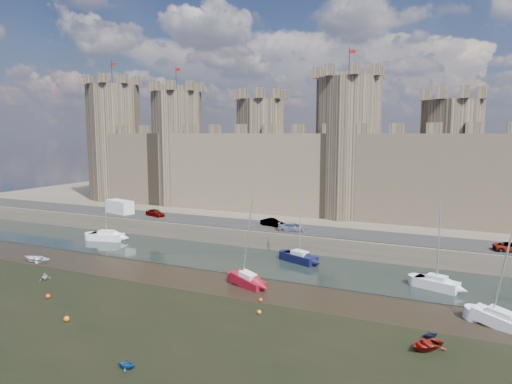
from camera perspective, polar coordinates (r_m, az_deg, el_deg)
ground at (r=38.44m, az=-10.15°, el=-18.30°), size 160.00×160.00×0.00m
seaweed_patch at (r=34.26m, az=-16.30°, el=-21.89°), size 70.00×34.00×0.01m
water_channel at (r=58.42m, az=3.51°, el=-9.08°), size 160.00×12.00×0.08m
quay at (r=91.85m, az=11.62°, el=-2.37°), size 160.00×60.00×2.50m
road at (r=66.95m, az=6.61°, el=-4.76°), size 160.00×7.00×0.10m
castle at (r=79.22m, az=9.40°, el=3.74°), size 108.50×11.00×29.00m
car_0 at (r=79.12m, az=-12.49°, el=-2.56°), size 4.10×2.57×1.30m
car_1 at (r=69.23m, az=2.02°, el=-3.84°), size 3.91×2.22×1.22m
car_2 at (r=65.96m, az=4.59°, el=-4.42°), size 4.47×2.41×1.23m
car_3 at (r=62.59m, az=29.34°, el=-6.06°), size 4.32×2.65×1.12m
van at (r=83.42m, az=-16.66°, el=-1.82°), size 5.79×3.49×2.36m
sailboat_0 at (r=74.57m, az=-18.17°, el=-5.23°), size 5.53×3.13×9.74m
sailboat_1 at (r=59.36m, az=5.47°, el=-8.10°), size 5.11×3.50×9.54m
sailboat_2 at (r=53.01m, az=21.65°, el=-10.50°), size 4.76×3.04×9.58m
sailboat_4 at (r=50.48m, az=-1.04°, el=-10.93°), size 4.46×2.95×9.72m
sailboat_5 at (r=45.83m, az=28.20°, el=-13.81°), size 4.76×3.38×9.58m
dinghy_1 at (r=35.63m, az=-15.84°, el=-20.02°), size 1.60×1.47×0.71m
dinghy_3 at (r=57.83m, az=-24.91°, el=-9.61°), size 1.81×1.75×0.72m
dinghy_4 at (r=39.41m, az=20.49°, el=-17.49°), size 3.54×3.76×0.63m
dinghy_6 at (r=66.06m, az=-25.80°, el=-7.58°), size 3.83×3.01×0.72m
dinghy_7 at (r=41.20m, az=20.92°, el=-16.35°), size 1.65×1.57×0.68m
buoy_0 at (r=51.66m, az=-24.56°, el=-11.75°), size 0.48×0.48×0.48m
buoy_1 at (r=43.42m, az=0.40°, el=-14.78°), size 0.41×0.41×0.41m
buoy_3 at (r=46.35m, az=0.59°, el=-13.33°), size 0.38×0.38×0.38m
buoy_4 at (r=45.13m, az=-22.59°, el=-14.43°), size 0.50×0.50×0.50m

